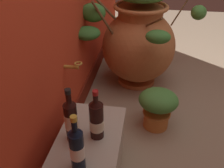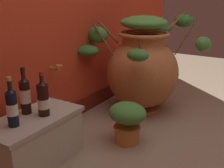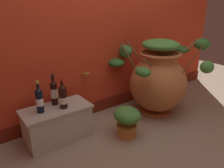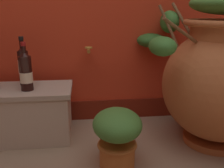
# 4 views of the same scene
# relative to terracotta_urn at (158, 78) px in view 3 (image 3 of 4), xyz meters

# --- Properties ---
(ground_plane) EXTENTS (7.00, 7.00, 0.00)m
(ground_plane) POSITION_rel_terracotta_urn_xyz_m (-0.59, -0.64, -0.46)
(ground_plane) COLOR gray
(back_wall) EXTENTS (4.40, 0.33, 2.60)m
(back_wall) POSITION_rel_terracotta_urn_xyz_m (-0.59, 0.56, 0.83)
(back_wall) COLOR red
(back_wall) RESTS_ON ground_plane
(terracotta_urn) EXTENTS (1.08, 1.12, 0.96)m
(terracotta_urn) POSITION_rel_terracotta_urn_xyz_m (0.00, 0.00, 0.00)
(terracotta_urn) COLOR #B26638
(terracotta_urn) RESTS_ON ground_plane
(stone_ledge) EXTENTS (0.68, 0.36, 0.35)m
(stone_ledge) POSITION_rel_terracotta_urn_xyz_m (-1.26, 0.20, -0.27)
(stone_ledge) COLOR beige
(stone_ledge) RESTS_ON ground_plane
(wine_bottle_left) EXTENTS (0.07, 0.07, 0.32)m
(wine_bottle_left) POSITION_rel_terracotta_urn_xyz_m (-1.42, 0.20, 0.03)
(wine_bottle_left) COLOR black
(wine_bottle_left) RESTS_ON stone_ledge
(wine_bottle_middle) EXTENTS (0.08, 0.08, 0.30)m
(wine_bottle_middle) POSITION_rel_terracotta_urn_xyz_m (-1.20, 0.15, 0.02)
(wine_bottle_middle) COLOR black
(wine_bottle_middle) RESTS_ON stone_ledge
(wine_bottle_right) EXTENTS (0.07, 0.07, 0.32)m
(wine_bottle_right) POSITION_rel_terracotta_urn_xyz_m (-1.24, 0.28, 0.03)
(wine_bottle_right) COLOR black
(wine_bottle_right) RESTS_ON stone_ledge
(potted_shrub) EXTENTS (0.27, 0.30, 0.33)m
(potted_shrub) POSITION_rel_terracotta_urn_xyz_m (-0.67, -0.20, -0.26)
(potted_shrub) COLOR #C17033
(potted_shrub) RESTS_ON ground_plane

